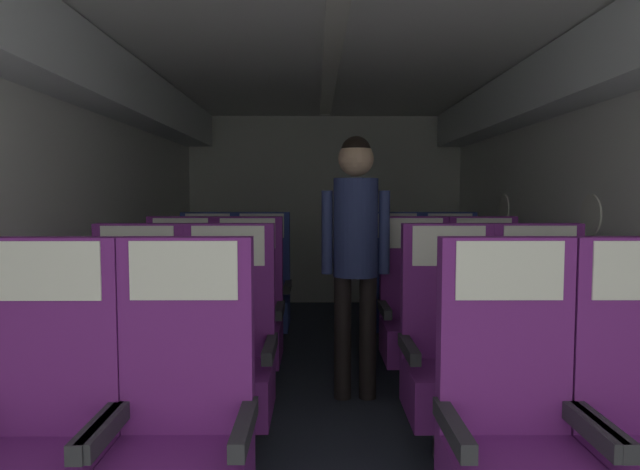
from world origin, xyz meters
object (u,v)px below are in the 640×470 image
Objects in this scene: seat_b_left_aisle at (227,361)px; seat_c_right_aisle at (486,319)px; seat_c_right_window at (417,319)px; seat_d_right_aisle at (451,295)px; seat_a_right_window at (515,443)px; seat_b_right_aisle at (543,360)px; seat_a_left_aisle at (180,443)px; flight_attendant at (356,237)px; seat_c_left_aisle at (247,320)px; seat_c_left_window at (179,319)px; seat_d_left_aisle at (261,295)px; seat_b_right_window at (451,361)px; seat_d_left_window at (207,295)px; seat_a_left_window at (40,444)px; seat_b_left_window at (134,361)px; seat_d_right_window at (395,294)px.

seat_b_left_aisle is 1.00× the size of seat_c_right_aisle.
seat_d_right_aisle is (0.44, 0.90, 0.00)m from seat_c_right_window.
seat_b_right_aisle is (0.47, 0.93, 0.00)m from seat_a_right_window.
flight_attendant is (0.70, 1.75, 0.55)m from seat_a_left_aisle.
flight_attendant reaches higher than seat_a_right_window.
seat_a_left_aisle is 1.83m from seat_c_left_aisle.
flight_attendant is at bearing -5.25° from seat_c_left_window.
seat_b_left_aisle is 1.00× the size of seat_d_left_aisle.
seat_d_left_window is at bearing 130.12° from seat_b_right_window.
seat_c_right_aisle is 0.69× the size of flight_attendant.
seat_a_left_window and seat_b_right_aisle have the same top height.
seat_d_left_aisle is (-0.01, 1.83, 0.00)m from seat_b_left_aisle.
seat_d_right_aisle is at bearing 0.02° from seat_d_left_window.
seat_a_right_window is 1.04m from seat_b_right_aisle.
seat_d_left_aisle and seat_d_right_aisle have the same top height.
seat_d_left_window is at bearing 155.35° from seat_c_right_aisle.
seat_a_left_aisle is at bearing 1.00° from seat_a_left_window.
seat_c_right_window is 1.43m from seat_d_left_aisle.
seat_c_right_window is at bearing 1.06° from seat_c_left_aisle.
seat_b_left_aisle is at bearing 51.67° from flight_attendant.
seat_b_left_window is at bearing 148.86° from seat_a_right_window.
seat_c_left_aisle is (-0.01, 0.91, 0.00)m from seat_b_left_aisle.
seat_c_right_window is (-0.00, 0.94, 0.00)m from seat_b_right_window.
seat_b_right_window is 1.00× the size of seat_c_left_window.
seat_c_left_window and seat_d_right_aisle have the same top height.
seat_c_right_window is (1.10, 1.85, 0.00)m from seat_a_left_aisle.
seat_a_left_window is 1.00× the size of seat_d_right_window.
seat_c_right_aisle is (1.56, 0.00, 0.00)m from seat_c_left_aisle.
seat_a_left_aisle is at bearing -80.89° from seat_d_left_window.
seat_d_right_aisle is at bearing 76.55° from seat_b_right_window.
seat_d_left_aisle is (-1.10, 0.90, 0.00)m from seat_c_right_window.
seat_a_right_window is at bearing 104.43° from flight_attendant.
seat_d_right_window is at bearing 116.09° from seat_c_right_aisle.
seat_a_left_aisle is 1.00× the size of seat_c_left_aisle.
seat_c_left_aisle is 1.56m from seat_c_right_aisle.
seat_a_left_window is at bearing -137.48° from seat_c_right_aisle.
seat_d_left_window and seat_d_right_window have the same top height.
seat_d_left_window and seat_d_right_aisle have the same top height.
seat_d_right_aisle is (1.99, 1.83, 0.00)m from seat_b_left_window.
seat_a_left_aisle is at bearing -140.45° from seat_b_right_window.
seat_c_left_window is 1.00× the size of seat_d_left_aisle.
seat_d_right_window is at bearing 90.55° from seat_c_right_window.
seat_b_right_aisle is 1.00× the size of seat_c_left_aisle.
seat_c_left_aisle is at bearing 64.31° from seat_b_left_window.
flight_attendant reaches higher than seat_d_right_aisle.
seat_c_left_window is 2.00m from seat_c_right_aisle.
seat_a_left_aisle is 1.00× the size of seat_b_left_aisle.
seat_c_left_window is at bearing -179.98° from seat_c_right_window.
seat_d_left_window is (-2.00, 0.92, 0.00)m from seat_c_right_aisle.
seat_a_right_window is at bearing -68.41° from seat_d_left_aisle.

